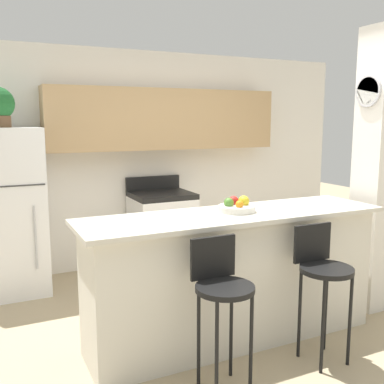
{
  "coord_description": "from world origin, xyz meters",
  "views": [
    {
      "loc": [
        -1.77,
        -2.92,
        1.74
      ],
      "look_at": [
        0.0,
        0.77,
        1.09
      ],
      "focal_mm": 42.0,
      "sensor_mm": 36.0,
      "label": 1
    }
  ],
  "objects_px": {
    "stove_range": "(162,230)",
    "bar_stool_right": "(323,271)",
    "fruit_bowl": "(237,207)",
    "refrigerator": "(5,212)",
    "bar_stool_left": "(222,290)"
  },
  "relations": [
    {
      "from": "stove_range",
      "to": "bar_stool_right",
      "type": "height_order",
      "value": "stove_range"
    },
    {
      "from": "fruit_bowl",
      "to": "refrigerator",
      "type": "bearing_deg",
      "value": 131.36
    },
    {
      "from": "fruit_bowl",
      "to": "stove_range",
      "type": "bearing_deg",
      "value": 86.81
    },
    {
      "from": "refrigerator",
      "to": "bar_stool_left",
      "type": "bearing_deg",
      "value": -64.35
    },
    {
      "from": "refrigerator",
      "to": "bar_stool_left",
      "type": "relative_size",
      "value": 1.69
    },
    {
      "from": "bar_stool_right",
      "to": "fruit_bowl",
      "type": "height_order",
      "value": "fruit_bowl"
    },
    {
      "from": "refrigerator",
      "to": "fruit_bowl",
      "type": "relative_size",
      "value": 5.78
    },
    {
      "from": "stove_range",
      "to": "fruit_bowl",
      "type": "relative_size",
      "value": 3.7
    },
    {
      "from": "bar_stool_right",
      "to": "fruit_bowl",
      "type": "relative_size",
      "value": 3.43
    },
    {
      "from": "refrigerator",
      "to": "stove_range",
      "type": "bearing_deg",
      "value": 1.22
    },
    {
      "from": "bar_stool_left",
      "to": "fruit_bowl",
      "type": "distance_m",
      "value": 0.83
    },
    {
      "from": "bar_stool_right",
      "to": "stove_range",
      "type": "bearing_deg",
      "value": 96.53
    },
    {
      "from": "refrigerator",
      "to": "fruit_bowl",
      "type": "xyz_separation_m",
      "value": [
        1.59,
        -1.81,
        0.24
      ]
    },
    {
      "from": "stove_range",
      "to": "fruit_bowl",
      "type": "xyz_separation_m",
      "value": [
        -0.1,
        -1.85,
        0.61
      ]
    },
    {
      "from": "bar_stool_left",
      "to": "refrigerator",
      "type": "bearing_deg",
      "value": 115.65
    }
  ]
}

